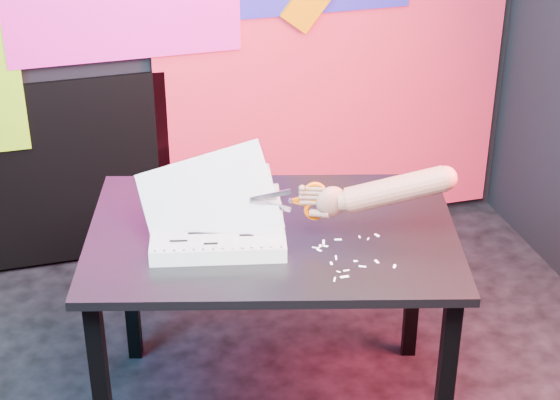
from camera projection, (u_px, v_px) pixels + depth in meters
name	position (u px, v px, depth m)	size (l,w,h in m)	color
room	(281.00, 89.00, 2.46)	(3.01, 3.01, 2.71)	black
backdrop	(201.00, 50.00, 3.90)	(2.88, 0.05, 2.08)	red
work_table	(272.00, 255.00, 3.04)	(1.34, 1.06, 0.75)	black
printout_stack	(218.00, 231.00, 2.93)	(0.47, 0.39, 0.31)	silver
scissors	(310.00, 201.00, 2.88)	(0.23, 0.08, 0.13)	#AFAFBA
hand_forearm	(385.00, 191.00, 2.85)	(0.45, 0.19, 0.18)	#89634B
paper_clippings	(345.00, 255.00, 2.87)	(0.23, 0.24, 0.00)	white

